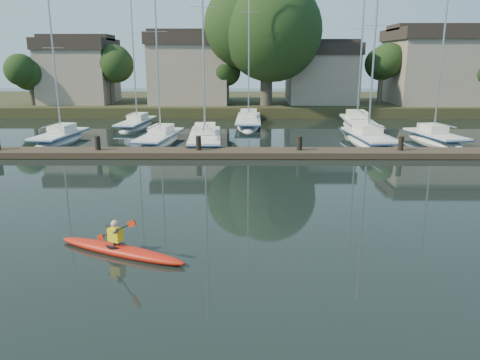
{
  "coord_description": "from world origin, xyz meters",
  "views": [
    {
      "loc": [
        -0.34,
        -13.38,
        5.64
      ],
      "look_at": [
        -0.46,
        3.71,
        1.2
      ],
      "focal_mm": 35.0,
      "sensor_mm": 36.0,
      "label": 1
    }
  ],
  "objects_px": {
    "sailboat_4": "(434,144)",
    "sailboat_5": "(137,128)",
    "sailboat_0": "(61,143)",
    "sailboat_2": "(205,146)",
    "dock": "(249,153)",
    "sailboat_3": "(369,146)",
    "sailboat_1": "(160,144)",
    "kayak": "(120,248)",
    "sailboat_6": "(248,127)",
    "sailboat_7": "(357,129)"
  },
  "relations": [
    {
      "from": "sailboat_1",
      "to": "sailboat_5",
      "type": "height_order",
      "value": "sailboat_5"
    },
    {
      "from": "sailboat_5",
      "to": "sailboat_0",
      "type": "bearing_deg",
      "value": -112.32
    },
    {
      "from": "dock",
      "to": "sailboat_1",
      "type": "height_order",
      "value": "sailboat_1"
    },
    {
      "from": "dock",
      "to": "sailboat_0",
      "type": "bearing_deg",
      "value": 158.34
    },
    {
      "from": "sailboat_1",
      "to": "sailboat_3",
      "type": "xyz_separation_m",
      "value": [
        14.53,
        -0.33,
        -0.03
      ]
    },
    {
      "from": "sailboat_2",
      "to": "sailboat_3",
      "type": "distance_m",
      "value": 11.33
    },
    {
      "from": "sailboat_3",
      "to": "sailboat_5",
      "type": "height_order",
      "value": "sailboat_5"
    },
    {
      "from": "sailboat_0",
      "to": "sailboat_7",
      "type": "height_order",
      "value": "sailboat_7"
    },
    {
      "from": "sailboat_2",
      "to": "sailboat_1",
      "type": "bearing_deg",
      "value": 167.32
    },
    {
      "from": "sailboat_5",
      "to": "sailboat_6",
      "type": "distance_m",
      "value": 9.69
    },
    {
      "from": "sailboat_0",
      "to": "sailboat_7",
      "type": "xyz_separation_m",
      "value": [
        22.75,
        7.43,
        -0.03
      ]
    },
    {
      "from": "kayak",
      "to": "sailboat_1",
      "type": "relative_size",
      "value": 0.34
    },
    {
      "from": "sailboat_1",
      "to": "sailboat_3",
      "type": "bearing_deg",
      "value": 6.36
    },
    {
      "from": "kayak",
      "to": "sailboat_7",
      "type": "relative_size",
      "value": 0.31
    },
    {
      "from": "sailboat_4",
      "to": "sailboat_5",
      "type": "xyz_separation_m",
      "value": [
        -22.63,
        7.29,
        0.02
      ]
    },
    {
      "from": "sailboat_3",
      "to": "sailboat_4",
      "type": "xyz_separation_m",
      "value": [
        4.78,
        0.63,
        0.01
      ]
    },
    {
      "from": "sailboat_7",
      "to": "sailboat_4",
      "type": "bearing_deg",
      "value": -59.4
    },
    {
      "from": "sailboat_5",
      "to": "dock",
      "type": "bearing_deg",
      "value": -47.29
    },
    {
      "from": "kayak",
      "to": "sailboat_5",
      "type": "relative_size",
      "value": 0.33
    },
    {
      "from": "kayak",
      "to": "sailboat_7",
      "type": "xyz_separation_m",
      "value": [
        13.47,
        27.17,
        -0.38
      ]
    },
    {
      "from": "dock",
      "to": "sailboat_6",
      "type": "height_order",
      "value": "sailboat_6"
    },
    {
      "from": "sailboat_0",
      "to": "sailboat_7",
      "type": "bearing_deg",
      "value": 23.84
    },
    {
      "from": "sailboat_1",
      "to": "dock",
      "type": "bearing_deg",
      "value": -30.92
    },
    {
      "from": "sailboat_4",
      "to": "sailboat_6",
      "type": "height_order",
      "value": "sailboat_6"
    },
    {
      "from": "sailboat_2",
      "to": "sailboat_3",
      "type": "relative_size",
      "value": 1.14
    },
    {
      "from": "dock",
      "to": "kayak",
      "type": "bearing_deg",
      "value": -105.55
    },
    {
      "from": "sailboat_1",
      "to": "sailboat_6",
      "type": "relative_size",
      "value": 0.79
    },
    {
      "from": "dock",
      "to": "sailboat_7",
      "type": "bearing_deg",
      "value": 53.4
    },
    {
      "from": "kayak",
      "to": "sailboat_5",
      "type": "bearing_deg",
      "value": 126.03
    },
    {
      "from": "sailboat_2",
      "to": "sailboat_6",
      "type": "distance_m",
      "value": 9.85
    },
    {
      "from": "kayak",
      "to": "sailboat_3",
      "type": "height_order",
      "value": "sailboat_3"
    },
    {
      "from": "sailboat_3",
      "to": "sailboat_7",
      "type": "distance_m",
      "value": 8.19
    },
    {
      "from": "dock",
      "to": "sailboat_6",
      "type": "xyz_separation_m",
      "value": [
        0.12,
        13.74,
        -0.39
      ]
    },
    {
      "from": "sailboat_0",
      "to": "sailboat_6",
      "type": "relative_size",
      "value": 0.69
    },
    {
      "from": "sailboat_4",
      "to": "sailboat_6",
      "type": "relative_size",
      "value": 0.71
    },
    {
      "from": "sailboat_1",
      "to": "sailboat_6",
      "type": "bearing_deg",
      "value": 62.11
    },
    {
      "from": "kayak",
      "to": "sailboat_4",
      "type": "xyz_separation_m",
      "value": [
        17.15,
        19.68,
        -0.36
      ]
    },
    {
      "from": "kayak",
      "to": "sailboat_2",
      "type": "bearing_deg",
      "value": 111.37
    },
    {
      "from": "sailboat_7",
      "to": "sailboat_5",
      "type": "bearing_deg",
      "value": -174.98
    },
    {
      "from": "sailboat_4",
      "to": "sailboat_2",
      "type": "bearing_deg",
      "value": 173.0
    },
    {
      "from": "dock",
      "to": "sailboat_1",
      "type": "bearing_deg",
      "value": 141.41
    },
    {
      "from": "sailboat_2",
      "to": "sailboat_3",
      "type": "height_order",
      "value": "sailboat_2"
    },
    {
      "from": "sailboat_6",
      "to": "sailboat_4",
      "type": "bearing_deg",
      "value": -31.69
    },
    {
      "from": "sailboat_3",
      "to": "sailboat_5",
      "type": "bearing_deg",
      "value": 151.96
    },
    {
      "from": "sailboat_0",
      "to": "sailboat_1",
      "type": "height_order",
      "value": "sailboat_1"
    },
    {
      "from": "sailboat_6",
      "to": "sailboat_1",
      "type": "bearing_deg",
      "value": -124.06
    },
    {
      "from": "sailboat_3",
      "to": "sailboat_5",
      "type": "relative_size",
      "value": 1.01
    },
    {
      "from": "sailboat_0",
      "to": "sailboat_2",
      "type": "height_order",
      "value": "sailboat_2"
    },
    {
      "from": "sailboat_1",
      "to": "sailboat_2",
      "type": "relative_size",
      "value": 0.83
    },
    {
      "from": "kayak",
      "to": "sailboat_3",
      "type": "bearing_deg",
      "value": 81.55
    }
  ]
}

